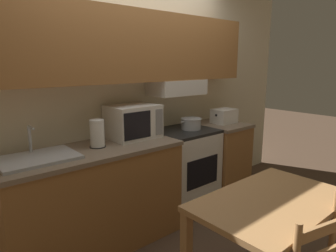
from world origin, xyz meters
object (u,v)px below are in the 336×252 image
Objects in this scene: cooking_pot at (191,123)px; toaster at (224,116)px; microwave at (133,121)px; dining_table at (271,217)px; sink_basin at (38,158)px; paper_towel_roll at (97,134)px; stove_range at (184,169)px.

toaster is at bearing -0.97° from cooking_pot.
microwave is (-0.69, 0.10, 0.09)m from cooking_pot.
dining_table is at bearing -114.92° from cooking_pot.
sink_basin is (-0.92, -0.10, -0.14)m from microwave.
toaster reaches higher than cooking_pot.
microwave is at bearing 174.92° from toaster.
cooking_pot is at bearing 65.08° from dining_table.
microwave is 0.45× the size of dining_table.
paper_towel_roll is at bearing -169.42° from microwave.
microwave is 0.43m from paper_towel_roll.
sink_basin is 0.54× the size of dining_table.
dining_table is (-0.63, -1.36, -0.32)m from cooking_pot.
toaster reaches higher than dining_table.
paper_towel_roll is (-1.65, 0.03, 0.03)m from toaster.
stove_range is at bearing 165.70° from cooking_pot.
dining_table is at bearing -70.97° from paper_towel_roll.
cooking_pot is at bearing -14.30° from stove_range.
toaster is at bearing 48.89° from dining_table.
stove_range is at bearing -0.06° from paper_towel_roll.
sink_basin is 1.70m from dining_table.
toaster is (0.55, -0.01, 0.02)m from cooking_pot.
sink_basin is (-1.61, 0.00, -0.05)m from cooking_pot.
sink_basin is (-2.16, 0.01, -0.07)m from toaster.
sink_basin reaches higher than stove_range.
toaster is 1.82m from dining_table.
sink_basin reaches higher than paper_towel_roll.
paper_towel_roll is (-1.02, 0.00, 0.57)m from stove_range.
stove_range is 0.82m from toaster.
cooking_pot is 1.03× the size of toaster.
dining_table is at bearing -54.17° from sink_basin.
toaster is 2.16m from sink_basin.
paper_towel_roll is 1.51m from dining_table.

